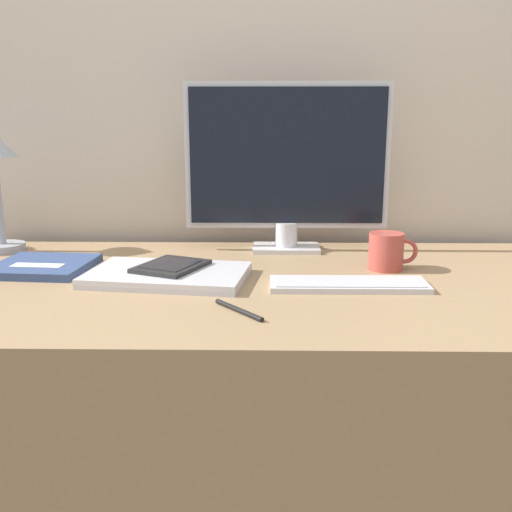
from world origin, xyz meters
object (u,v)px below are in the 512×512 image
at_px(pen, 239,310).
at_px(notebook, 43,266).
at_px(laptop, 168,275).
at_px(keyboard, 348,284).
at_px(monitor, 287,164).
at_px(ereader, 171,266).
at_px(coffee_mug, 387,251).

bearing_deg(pen, notebook, 147.94).
height_order(laptop, pen, laptop).
height_order(notebook, pen, notebook).
relative_size(keyboard, pen, 2.96).
xyz_separation_m(laptop, notebook, (-0.30, 0.08, -0.00)).
relative_size(notebook, pen, 2.07).
bearing_deg(laptop, keyboard, -7.72).
height_order(monitor, keyboard, monitor).
bearing_deg(ereader, monitor, 46.75).
bearing_deg(notebook, pen, -32.06).
relative_size(ereader, coffee_mug, 1.66).
xyz_separation_m(monitor, keyboard, (0.12, -0.35, -0.22)).
relative_size(keyboard, coffee_mug, 2.86).
xyz_separation_m(monitor, notebook, (-0.57, -0.22, -0.22)).
xyz_separation_m(coffee_mug, pen, (-0.33, -0.31, -0.04)).
bearing_deg(coffee_mug, monitor, 138.66).
bearing_deg(pen, laptop, 127.39).
relative_size(laptop, ereader, 1.92).
bearing_deg(keyboard, coffee_mug, 54.05).
bearing_deg(monitor, keyboard, -71.41).
xyz_separation_m(monitor, coffee_mug, (0.23, -0.20, -0.18)).
xyz_separation_m(keyboard, coffee_mug, (0.11, 0.15, 0.04)).
height_order(monitor, ereader, monitor).
xyz_separation_m(notebook, coffee_mug, (0.80, 0.02, 0.03)).
height_order(laptop, coffee_mug, coffee_mug).
height_order(monitor, laptop, monitor).
distance_m(keyboard, laptop, 0.39).
bearing_deg(coffee_mug, keyboard, -125.95).
bearing_deg(monitor, laptop, -131.96).
relative_size(keyboard, notebook, 1.43).
distance_m(notebook, coffee_mug, 0.80).
distance_m(laptop, notebook, 0.31).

